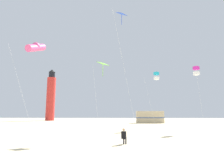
# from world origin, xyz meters

# --- Properties ---
(kite_flyer_standing) EXTENTS (0.41, 0.55, 1.16)m
(kite_flyer_standing) POSITION_xyz_m (1.34, 7.87, 0.61)
(kite_flyer_standing) COLOR black
(kite_flyer_standing) RESTS_ON ground
(kite_diamond_blue) EXTENTS (2.29, 1.97, 12.55)m
(kite_diamond_blue) POSITION_xyz_m (1.30, 12.08, 11.73)
(kite_diamond_blue) COLOR silver
(kite_diamond_blue) RESTS_ON ground
(kite_box_magenta) EXTENTS (0.89, 0.89, 8.27)m
(kite_box_magenta) POSITION_xyz_m (11.00, 19.10, 7.69)
(kite_box_magenta) COLOR silver
(kite_box_magenta) RESTS_ON ground
(kite_box_cyan) EXTENTS (2.22, 2.41, 8.37)m
(kite_box_cyan) POSITION_xyz_m (6.55, 23.18, 7.78)
(kite_box_cyan) COLOR silver
(kite_box_cyan) RESTS_ON ground
(kite_diamond_lime) EXTENTS (1.57, 1.57, 6.94)m
(kite_diamond_lime) POSITION_xyz_m (-0.51, 10.73, 6.51)
(kite_diamond_lime) COLOR silver
(kite_diamond_lime) RESTS_ON ground
(kite_tube_rainbow) EXTENTS (3.34, 3.34, 9.23)m
(kite_tube_rainbow) POSITION_xyz_m (-7.03, 11.16, 8.53)
(kite_tube_rainbow) COLOR silver
(kite_tube_rainbow) RESTS_ON ground
(lighthouse_distant) EXTENTS (2.80, 2.80, 16.80)m
(lighthouse_distant) POSITION_xyz_m (-21.60, 59.74, 7.84)
(lighthouse_distant) COLOR red
(lighthouse_distant) RESTS_ON ground
(rv_van_tan) EXTENTS (6.48, 2.46, 2.80)m
(rv_van_tan) POSITION_xyz_m (8.16, 43.28, 1.39)
(rv_van_tan) COLOR #C6B28C
(rv_van_tan) RESTS_ON ground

